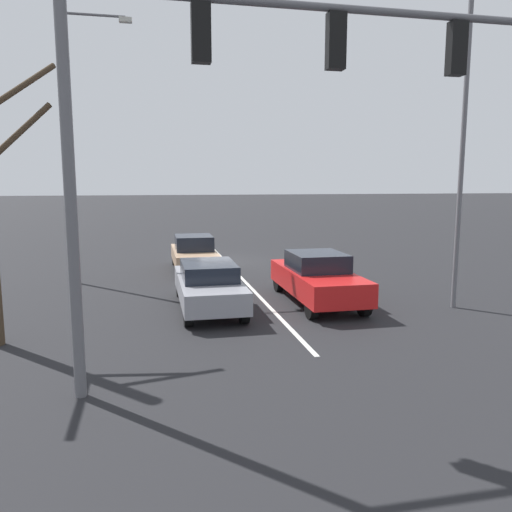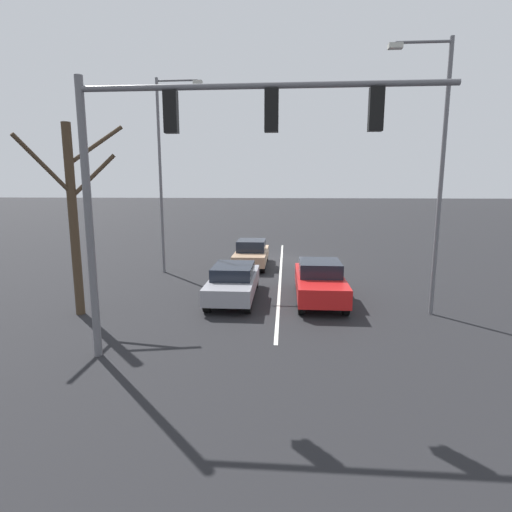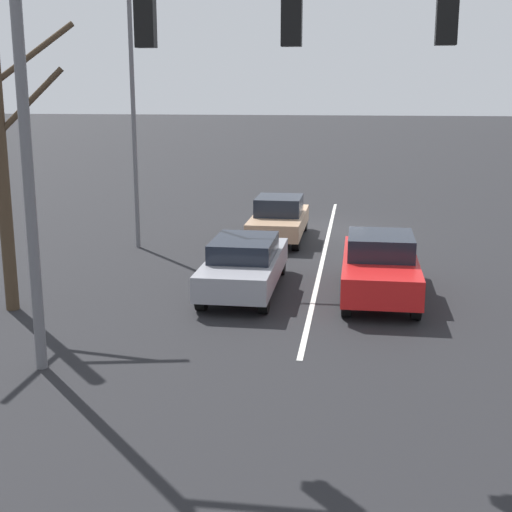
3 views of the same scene
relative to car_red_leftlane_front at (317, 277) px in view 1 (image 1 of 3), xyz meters
name	(u,v)px [view 1 (image 1 of 3)]	position (x,y,z in m)	size (l,w,h in m)	color
ground_plane	(226,262)	(1.57, -8.33, -0.78)	(240.00, 240.00, 0.00)	black
lane_stripe_left_divider	(239,275)	(1.57, -4.85, -0.77)	(0.12, 18.96, 0.01)	silver
car_red_leftlane_front	(317,277)	(0.00, 0.00, 0.00)	(1.78, 4.70, 1.54)	red
car_gray_midlane_front	(208,284)	(3.35, 0.08, -0.06)	(1.71, 4.63, 1.38)	gray
car_tan_midlane_second	(194,253)	(3.20, -6.38, -0.04)	(1.70, 4.39, 1.47)	tan
traffic_signal_gantry	(234,90)	(3.49, 5.62, 4.44)	(8.75, 0.37, 6.96)	slate
street_lamp_right_shoulder	(78,131)	(7.34, -4.53, 4.64)	(2.28, 0.24, 9.47)	slate
street_lamp_left_shoulder	(457,130)	(-3.54, 1.45, 4.35)	(2.00, 0.24, 8.97)	slate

